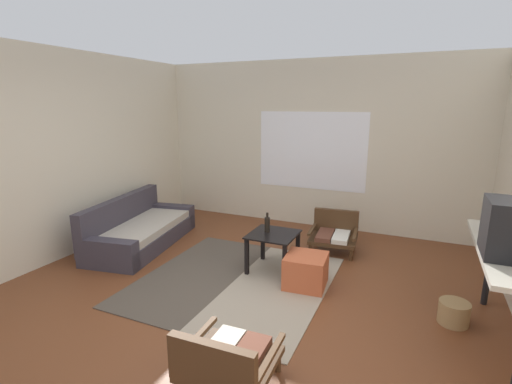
% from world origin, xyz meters
% --- Properties ---
extents(ground_plane, '(7.80, 7.80, 0.00)m').
position_xyz_m(ground_plane, '(0.00, 0.00, 0.00)').
color(ground_plane, brown).
extents(far_wall_with_window, '(5.60, 0.13, 2.70)m').
position_xyz_m(far_wall_with_window, '(0.00, 3.06, 1.35)').
color(far_wall_with_window, beige).
rests_on(far_wall_with_window, ground).
extents(side_wall_left, '(0.12, 6.60, 2.70)m').
position_xyz_m(side_wall_left, '(-2.66, 0.30, 1.35)').
color(side_wall_left, beige).
rests_on(side_wall_left, ground).
extents(area_rug, '(2.07, 2.23, 0.01)m').
position_xyz_m(area_rug, '(-0.20, 0.62, 0.01)').
color(area_rug, '#4C4238').
rests_on(area_rug, ground).
extents(couch, '(1.12, 1.98, 0.69)m').
position_xyz_m(couch, '(-1.99, 1.09, 0.22)').
color(couch, '#38333D').
rests_on(couch, ground).
extents(coffee_table, '(0.56, 0.57, 0.48)m').
position_xyz_m(coffee_table, '(0.10, 1.07, 0.38)').
color(coffee_table, black).
rests_on(coffee_table, ground).
extents(armchair_by_window, '(0.67, 0.61, 0.54)m').
position_xyz_m(armchair_by_window, '(0.63, 2.04, 0.26)').
color(armchair_by_window, '#472D19').
rests_on(armchair_by_window, ground).
extents(armchair_striped_foreground, '(0.65, 0.64, 0.53)m').
position_xyz_m(armchair_striped_foreground, '(0.53, -0.92, 0.25)').
color(armchair_striped_foreground, '#472D19').
rests_on(armchair_striped_foreground, ground).
extents(ottoman_orange, '(0.48, 0.48, 0.37)m').
position_xyz_m(ottoman_orange, '(0.59, 0.84, 0.18)').
color(ottoman_orange, '#BC5633').
rests_on(ottoman_orange, ground).
extents(console_shelf, '(0.48, 1.56, 0.87)m').
position_xyz_m(console_shelf, '(2.37, 0.49, 0.77)').
color(console_shelf, '#B2AD9E').
rests_on(console_shelf, ground).
extents(clay_vase, '(0.22, 0.22, 0.35)m').
position_xyz_m(clay_vase, '(2.37, 0.85, 0.99)').
color(clay_vase, '#A87047').
rests_on(clay_vase, console_shelf).
extents(glass_bottle, '(0.07, 0.07, 0.24)m').
position_xyz_m(glass_bottle, '(0.01, 1.10, 0.58)').
color(glass_bottle, black).
rests_on(glass_bottle, coffee_table).
extents(wicker_basket, '(0.27, 0.27, 0.21)m').
position_xyz_m(wicker_basket, '(2.06, 0.69, 0.11)').
color(wicker_basket, '#9E7A4C').
rests_on(wicker_basket, ground).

